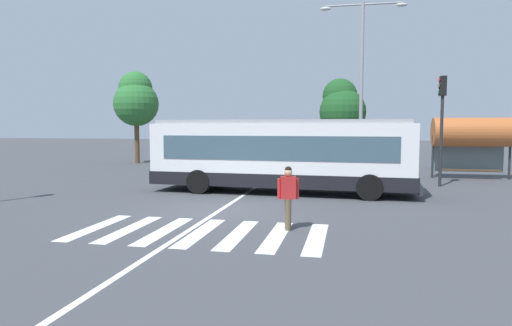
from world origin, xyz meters
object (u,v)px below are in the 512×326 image
at_px(pedestrian_crossing_street, 288,194).
at_px(background_tree_left, 136,99).
at_px(parked_car_red, 205,155).
at_px(parked_car_blue, 280,156).
at_px(parked_car_charcoal, 358,157).
at_px(twin_arm_street_lamp, 362,71).
at_px(bus_stop_shelter, 471,133).
at_px(city_transit_bus, 281,155).
at_px(parked_car_champagne, 317,157).
at_px(traffic_light_far_corner, 442,113).
at_px(background_tree_right, 342,107).
at_px(parked_car_silver, 237,156).

height_order(pedestrian_crossing_street, background_tree_left, background_tree_left).
bearing_deg(background_tree_left, parked_car_red, -12.02).
relative_size(parked_car_blue, parked_car_charcoal, 1.00).
bearing_deg(twin_arm_street_lamp, bus_stop_shelter, -1.83).
bearing_deg(parked_car_blue, parked_car_red, -178.97).
bearing_deg(parked_car_charcoal, city_transit_bus, -106.25).
xyz_separation_m(pedestrian_crossing_street, background_tree_left, (-14.20, 19.48, 3.84)).
bearing_deg(pedestrian_crossing_street, parked_car_champagne, 91.61).
bearing_deg(background_tree_left, traffic_light_far_corner, -25.17).
bearing_deg(parked_car_charcoal, parked_car_blue, 178.70).
bearing_deg(traffic_light_far_corner, parked_car_champagne, 127.77).
distance_m(pedestrian_crossing_street, parked_car_red, 20.09).
xyz_separation_m(parked_car_blue, parked_car_champagne, (2.57, -0.18, 0.00)).
relative_size(parked_car_red, twin_arm_street_lamp, 0.48).
distance_m(pedestrian_crossing_street, twin_arm_street_lamp, 15.01).
bearing_deg(bus_stop_shelter, pedestrian_crossing_street, -119.82).
height_order(parked_car_champagne, background_tree_left, background_tree_left).
relative_size(city_transit_bus, background_tree_right, 1.75).
distance_m(city_transit_bus, parked_car_silver, 12.00).
relative_size(pedestrian_crossing_street, traffic_light_far_corner, 0.34).
relative_size(parked_car_blue, background_tree_left, 0.66).
distance_m(traffic_light_far_corner, background_tree_left, 22.05).
height_order(parked_car_champagne, parked_car_charcoal, same).
bearing_deg(parked_car_silver, background_tree_right, 29.82).
relative_size(parked_car_red, traffic_light_far_corner, 0.90).
height_order(city_transit_bus, parked_car_champagne, city_transit_bus).
relative_size(traffic_light_far_corner, background_tree_left, 0.73).
relative_size(parked_car_blue, bus_stop_shelter, 1.16).
bearing_deg(parked_car_blue, twin_arm_street_lamp, -39.42).
bearing_deg(pedestrian_crossing_street, parked_car_silver, 108.49).
bearing_deg(parked_car_blue, bus_stop_shelter, -22.28).
height_order(parked_car_red, parked_car_champagne, same).
relative_size(parked_car_red, background_tree_left, 0.66).
distance_m(bus_stop_shelter, background_tree_right, 10.62).
bearing_deg(city_transit_bus, parked_car_charcoal, 73.75).
bearing_deg(background_tree_left, parked_car_silver, -12.04).
xyz_separation_m(parked_car_red, bus_stop_shelter, (16.33, -4.42, 1.65)).
relative_size(parked_car_silver, parked_car_charcoal, 1.01).
bearing_deg(city_transit_bus, parked_car_champagne, 86.48).
xyz_separation_m(parked_car_silver, twin_arm_street_lamp, (8.11, -3.70, 5.11)).
height_order(parked_car_champagne, traffic_light_far_corner, traffic_light_far_corner).
distance_m(background_tree_left, background_tree_right, 15.36).
bearing_deg(background_tree_right, parked_car_red, -159.93).
xyz_separation_m(traffic_light_far_corner, background_tree_left, (-19.92, 9.36, 1.42)).
xyz_separation_m(parked_car_red, twin_arm_street_lamp, (10.59, -4.23, 5.11)).
bearing_deg(parked_car_red, city_transit_bus, -58.06).
bearing_deg(city_transit_bus, twin_arm_street_lamp, 65.05).
height_order(parked_car_red, background_tree_left, background_tree_left).
relative_size(traffic_light_far_corner, bus_stop_shelter, 1.29).
bearing_deg(traffic_light_far_corner, city_transit_bus, -153.82).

